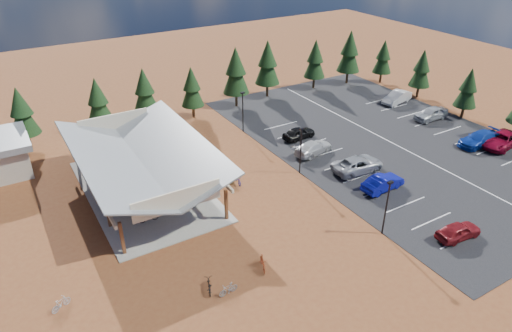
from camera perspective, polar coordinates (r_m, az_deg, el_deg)
name	(u,v)px	position (r m, az deg, el deg)	size (l,w,h in m)	color
ground	(269,195)	(44.16, 1.70, -3.63)	(140.00, 140.00, 0.00)	brown
asphalt_lot	(386,140)	(56.87, 15.98, 3.15)	(27.00, 44.00, 0.04)	black
concrete_pad	(146,190)	(46.14, -13.64, -2.89)	(10.60, 18.60, 0.10)	gray
bike_pavilion	(141,156)	(44.31, -14.21, 1.25)	(11.65, 19.40, 4.97)	#5B301A
lamp_post_0	(387,204)	(38.99, 16.03, -4.61)	(0.50, 0.25, 5.14)	black
lamp_post_1	(301,147)	(46.60, 5.63, 2.33)	(0.50, 0.25, 5.14)	black
lamp_post_2	(243,109)	(55.78, -1.66, 7.13)	(0.50, 0.25, 5.14)	black
trash_bin_0	(201,186)	(45.02, -6.88, -2.47)	(0.60, 0.60, 0.90)	#49341A
trash_bin_1	(231,179)	(45.80, -3.13, -1.69)	(0.60, 0.60, 0.90)	#49341A
pine_1	(21,111)	(57.38, -27.28, 6.08)	(3.16, 3.16, 7.36)	#382314
pine_2	(98,101)	(57.63, -19.17, 7.74)	(3.08, 3.08, 7.18)	#382314
pine_3	(144,90)	(59.25, -13.77, 9.19)	(3.14, 3.14, 7.32)	#382314
pine_4	(192,87)	(60.18, -8.03, 9.77)	(2.95, 2.95, 6.87)	#382314
pine_5	(236,71)	(62.99, -2.55, 11.81)	(3.60, 3.60, 8.40)	#382314
pine_6	(268,63)	(66.78, 1.45, 12.79)	(3.56, 3.56, 8.30)	#382314
pine_7	(315,59)	(70.89, 7.40, 13.12)	(3.21, 3.21, 7.48)	#382314
pine_8	(350,51)	(73.86, 11.62, 13.85)	(3.57, 3.57, 8.32)	#382314
pine_11	(468,88)	(65.44, 25.00, 8.84)	(2.89, 2.89, 6.74)	#382314
pine_12	(422,68)	(70.87, 20.01, 11.39)	(3.02, 3.02, 7.03)	#382314
pine_13	(383,57)	(75.75, 15.63, 13.02)	(2.91, 2.91, 6.78)	#382314
bike_0	(148,217)	(41.26, -13.30, -6.23)	(0.60, 1.72, 0.91)	black
bike_1	(131,196)	(44.49, -15.39, -3.69)	(0.42, 1.49, 0.90)	gray
bike_2	(106,189)	(46.38, -18.23, -2.72)	(0.59, 1.68, 0.88)	#1B1996
bike_3	(103,160)	(51.63, -18.62, 0.76)	(0.53, 1.86, 1.12)	maroon
bike_4	(186,206)	(41.92, -8.71, -5.02)	(0.65, 1.86, 0.98)	black
bike_5	(173,190)	(44.43, -10.33, -3.02)	(0.46, 1.64, 0.99)	gray
bike_6	(161,166)	(48.92, -11.77, 0.00)	(0.62, 1.79, 0.94)	navy
bike_7	(159,156)	(50.77, -12.02, 1.22)	(0.52, 1.84, 1.10)	maroon
bike_9	(61,304)	(35.27, -23.22, -15.53)	(0.43, 1.54, 0.93)	#9C9DA4
bike_11	(263,263)	(35.51, 0.84, -11.98)	(0.52, 1.86, 1.12)	maroon
bike_12	(209,285)	(34.03, -5.90, -14.62)	(0.61, 1.74, 0.91)	black
bike_13	(228,289)	(33.66, -3.48, -15.10)	(0.43, 1.53, 0.92)	gray
bike_14	(238,179)	(45.81, -2.30, -1.65)	(0.61, 1.75, 0.92)	navy
bike_15	(215,170)	(47.54, -5.15, -0.47)	(0.46, 1.64, 0.98)	maroon
bike_16	(217,182)	(45.49, -4.86, -1.98)	(0.60, 1.73, 0.91)	black
car_0	(458,231)	(41.83, 23.97, -7.40)	(1.65, 4.10, 1.40)	maroon
car_1	(383,183)	(46.20, 15.57, -2.03)	(1.62, 4.63, 1.53)	#0B1189
car_2	(358,164)	(48.81, 12.60, 0.19)	(2.65, 5.74, 1.59)	#94979B
car_3	(313,148)	(51.63, 7.18, 2.30)	(2.04, 5.03, 1.46)	#BEBEBE
car_4	(299,133)	(54.97, 5.38, 4.14)	(1.70, 4.23, 1.44)	black
car_6	(502,140)	(59.95, 28.37, 2.89)	(2.75, 5.96, 1.66)	maroon
car_7	(480,139)	(59.05, 26.16, 3.05)	(2.26, 5.57, 1.62)	#10329A
car_8	(431,113)	(64.16, 21.04, 6.15)	(1.97, 4.90, 1.67)	#A1A5AA
car_9	(397,97)	(68.48, 17.22, 8.21)	(1.76, 5.04, 1.66)	silver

